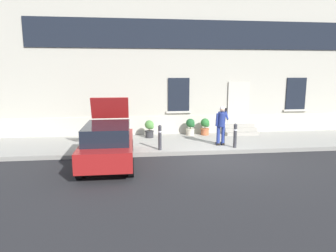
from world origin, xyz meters
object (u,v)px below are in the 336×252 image
at_px(bollard_far_left, 160,136).
at_px(planter_charcoal, 149,128).
at_px(bollard_near_person, 235,135).
at_px(planter_cream, 190,127).
at_px(planter_terracotta, 205,126).
at_px(hatchback_car_red, 108,143).
at_px(person_on_phone, 221,123).
at_px(planter_olive, 106,129).

bearing_deg(bollard_far_left, planter_charcoal, 96.66).
distance_m(bollard_near_person, planter_charcoal, 4.28).
bearing_deg(planter_cream, bollard_far_left, -123.59).
bearing_deg(bollard_near_person, planter_terracotta, 102.82).
distance_m(bollard_far_left, planter_cream, 3.29).
bearing_deg(planter_charcoal, bollard_near_person, -35.12).
height_order(hatchback_car_red, person_on_phone, hatchback_car_red).
distance_m(hatchback_car_red, planter_terracotta, 6.14).
bearing_deg(hatchback_car_red, planter_terracotta, 41.74).
xyz_separation_m(planter_cream, planter_terracotta, (0.77, 0.00, 0.00)).
height_order(planter_olive, planter_cream, same).
xyz_separation_m(person_on_phone, planter_olive, (-5.12, 2.25, -0.54)).
height_order(hatchback_car_red, planter_olive, hatchback_car_red).
bearing_deg(bollard_far_left, hatchback_car_red, -146.08).
distance_m(person_on_phone, planter_olive, 5.62).
bearing_deg(planter_cream, planter_olive, -179.26).
bearing_deg(planter_cream, bollard_near_person, -63.12).
xyz_separation_m(bollard_far_left, person_on_phone, (2.73, 0.44, 0.44)).
bearing_deg(hatchback_car_red, planter_cream, 46.94).
xyz_separation_m(bollard_near_person, planter_olive, (-5.61, 2.69, -0.11)).
height_order(bollard_near_person, planter_cream, bollard_near_person).
bearing_deg(bollard_far_left, planter_cream, 56.41).
distance_m(hatchback_car_red, person_on_phone, 5.06).
xyz_separation_m(hatchback_car_red, planter_terracotta, (4.58, 4.09, -0.19)).
bearing_deg(planter_cream, planter_terracotta, 0.33).
bearing_deg(person_on_phone, planter_cream, 100.67).
distance_m(planter_olive, planter_charcoal, 2.12).
xyz_separation_m(bollard_far_left, planter_cream, (1.82, 2.74, -0.11)).
bearing_deg(planter_charcoal, person_on_phone, -33.81).
relative_size(hatchback_car_red, planter_charcoal, 4.74).
bearing_deg(planter_cream, planter_charcoal, -172.40).
height_order(bollard_near_person, bollard_far_left, same).
relative_size(bollard_far_left, planter_terracotta, 1.22).
distance_m(bollard_near_person, planter_cream, 3.08).
xyz_separation_m(bollard_near_person, planter_charcoal, (-3.50, 2.46, -0.11)).
relative_size(planter_cream, planter_terracotta, 1.00).
distance_m(bollard_far_left, planter_olive, 3.60).
xyz_separation_m(bollard_near_person, person_on_phone, (-0.48, 0.44, 0.44)).
height_order(planter_charcoal, planter_terracotta, same).
distance_m(hatchback_car_red, bollard_far_left, 2.40).
bearing_deg(planter_charcoal, bollard_far_left, -83.34).
xyz_separation_m(bollard_near_person, bollard_far_left, (-3.21, 0.00, 0.00)).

